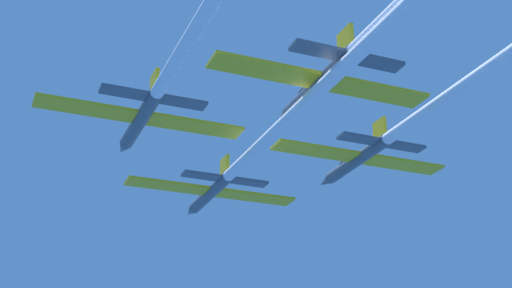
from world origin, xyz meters
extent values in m
cylinder|color=#4C5660|center=(-0.49, 0.29, -0.81)|extent=(1.25, 11.40, 1.25)
cone|color=#4C5660|center=(-0.49, 7.25, -0.81)|extent=(1.23, 2.51, 1.23)
ellipsoid|color=black|center=(-0.49, 2.80, -0.28)|extent=(0.88, 2.28, 0.63)
cube|color=yellow|center=(-5.45, -0.28, -0.81)|extent=(8.66, 2.51, 0.27)
cube|color=yellow|center=(4.47, -0.28, -0.81)|extent=(8.66, 2.51, 0.27)
cube|color=yellow|center=(-0.49, -4.27, 0.73)|extent=(0.33, 2.05, 1.82)
cube|color=#4C5660|center=(-3.07, -4.49, -0.81)|extent=(3.90, 1.50, 0.27)
cube|color=#4C5660|center=(2.09, -4.49, -0.81)|extent=(3.90, 1.50, 0.27)
cylinder|color=white|center=(-0.49, -26.63, -0.81)|extent=(1.13, 42.46, 1.13)
cylinder|color=#4C5660|center=(-11.24, -11.95, 0.76)|extent=(1.25, 11.40, 1.25)
cone|color=#4C5660|center=(-11.24, -5.00, 0.76)|extent=(1.23, 2.51, 1.23)
ellipsoid|color=black|center=(-11.24, -9.44, 1.29)|extent=(0.88, 2.28, 0.63)
cube|color=yellow|center=(-16.20, -12.52, 0.76)|extent=(8.66, 2.51, 0.27)
cube|color=yellow|center=(-6.28, -12.52, 0.76)|extent=(8.66, 2.51, 0.27)
cube|color=yellow|center=(-11.24, -16.51, 2.29)|extent=(0.33, 2.05, 1.82)
cube|color=#4C5660|center=(-13.81, -16.74, 0.76)|extent=(3.90, 1.50, 0.27)
cube|color=#4C5660|center=(-8.66, -16.74, 0.76)|extent=(3.90, 1.50, 0.27)
cylinder|color=#4C5660|center=(11.36, -10.89, 0.71)|extent=(1.25, 11.40, 1.25)
cone|color=#4C5660|center=(11.36, -3.94, 0.71)|extent=(1.23, 2.51, 1.23)
ellipsoid|color=black|center=(11.36, -8.39, 1.25)|extent=(0.88, 2.28, 0.63)
cube|color=yellow|center=(6.40, -11.46, 0.71)|extent=(8.66, 2.51, 0.27)
cube|color=yellow|center=(16.32, -11.46, 0.71)|extent=(8.66, 2.51, 0.27)
cube|color=yellow|center=(11.36, -15.45, 2.25)|extent=(0.33, 2.05, 1.82)
cube|color=#4C5660|center=(8.79, -15.68, 0.71)|extent=(3.90, 1.50, 0.27)
cube|color=#4C5660|center=(13.94, -15.68, 0.71)|extent=(3.90, 1.50, 0.27)
cylinder|color=#4C5660|center=(0.26, -24.35, 0.55)|extent=(1.25, 11.40, 1.25)
cone|color=#4C5660|center=(0.26, -17.39, 0.55)|extent=(1.23, 2.51, 1.23)
ellipsoid|color=black|center=(0.26, -21.84, 1.09)|extent=(0.88, 2.28, 0.63)
cube|color=yellow|center=(-4.70, -24.92, 0.55)|extent=(8.66, 2.51, 0.27)
cube|color=yellow|center=(5.21, -24.92, 0.55)|extent=(8.66, 2.51, 0.27)
cube|color=yellow|center=(0.26, -28.90, 2.09)|extent=(0.33, 2.05, 1.82)
cube|color=#4C5660|center=(-2.32, -29.13, 0.55)|extent=(3.90, 1.50, 0.27)
cube|color=#4C5660|center=(2.83, -29.13, 0.55)|extent=(3.90, 1.50, 0.27)
camera|label=1|loc=(-23.54, -69.64, -26.25)|focal=50.51mm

